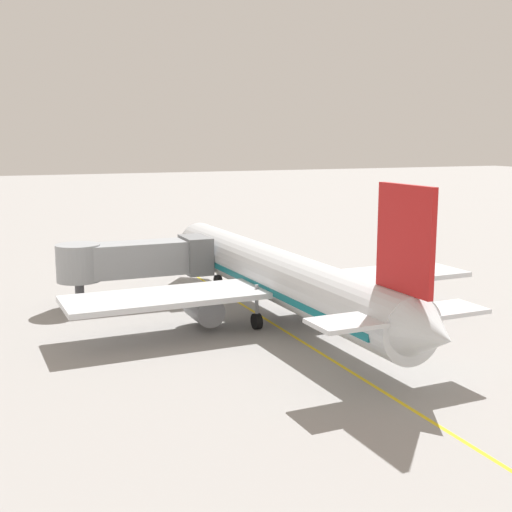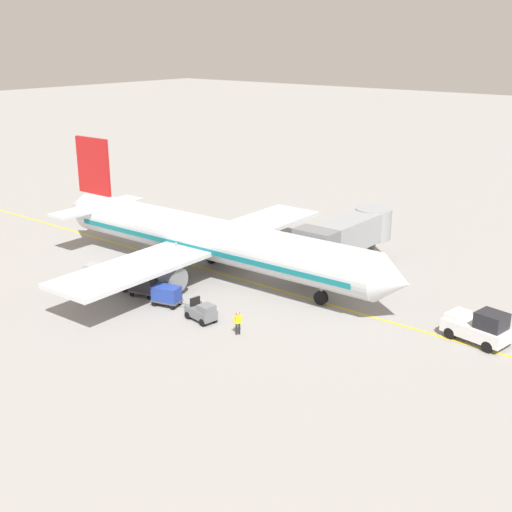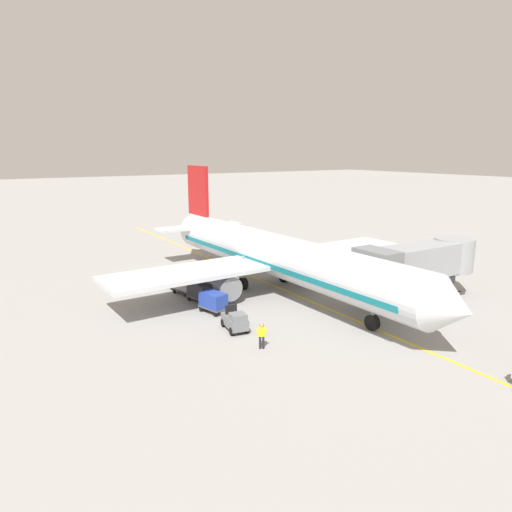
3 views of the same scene
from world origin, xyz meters
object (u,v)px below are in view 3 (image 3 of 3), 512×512
(baggage_tug_lead, at_px, (235,321))
(jet_bridge, at_px, (419,261))
(baggage_cart_third_in_train, at_px, (185,283))
(baggage_cart_tail_end, at_px, (171,277))
(baggage_cart_second_in_train, at_px, (200,291))
(baggage_cart_front, at_px, (213,301))
(parked_airliner, at_px, (275,255))
(ground_crew_wing_walker, at_px, (262,335))

(baggage_tug_lead, bearing_deg, jet_bridge, 170.84)
(baggage_cart_third_in_train, bearing_deg, baggage_cart_tail_end, -85.20)
(baggage_cart_second_in_train, height_order, baggage_cart_tail_end, same)
(baggage_cart_front, xyz_separation_m, baggage_cart_third_in_train, (-0.09, -5.63, 0.00))
(jet_bridge, relative_size, baggage_cart_second_in_train, 4.05)
(parked_airliner, relative_size, baggage_cart_second_in_train, 12.51)
(jet_bridge, bearing_deg, baggage_cart_front, -23.34)
(jet_bridge, distance_m, baggage_tug_lead, 16.30)
(baggage_cart_third_in_train, bearing_deg, baggage_cart_second_in_train, 94.30)
(baggage_cart_second_in_train, bearing_deg, baggage_cart_front, 84.24)
(parked_airliner, relative_size, baggage_cart_third_in_train, 12.51)
(baggage_cart_front, relative_size, ground_crew_wing_walker, 1.76)
(jet_bridge, height_order, baggage_cart_front, jet_bridge)
(baggage_cart_tail_end, bearing_deg, baggage_tug_lead, 88.67)
(jet_bridge, bearing_deg, baggage_cart_second_in_train, -32.32)
(baggage_tug_lead, distance_m, baggage_cart_third_in_train, 9.75)
(parked_airliner, height_order, jet_bridge, parked_airliner)
(baggage_cart_third_in_train, xyz_separation_m, ground_crew_wing_walker, (0.61, 13.31, 0.00))
(jet_bridge, height_order, baggage_cart_second_in_train, jet_bridge)
(baggage_cart_second_in_train, relative_size, baggage_cart_third_in_train, 1.00)
(baggage_tug_lead, bearing_deg, ground_crew_wing_walker, 88.31)
(baggage_cart_front, relative_size, baggage_cart_second_in_train, 1.00)
(ground_crew_wing_walker, bearing_deg, baggage_cart_front, -93.87)
(baggage_cart_tail_end, bearing_deg, ground_crew_wing_walker, 88.59)
(parked_airliner, xyz_separation_m, baggage_cart_second_in_train, (7.10, -0.58, -2.24))
(parked_airliner, xyz_separation_m, baggage_tug_lead, (7.81, 6.45, -2.47))
(baggage_cart_third_in_train, relative_size, ground_crew_wing_walker, 1.76)
(baggage_tug_lead, xyz_separation_m, baggage_cart_front, (-0.41, -4.11, 0.24))
(baggage_cart_third_in_train, bearing_deg, baggage_tug_lead, 87.03)
(baggage_cart_third_in_train, relative_size, baggage_cart_tail_end, 1.00)
(baggage_cart_tail_end, relative_size, ground_crew_wing_walker, 1.76)
(jet_bridge, xyz_separation_m, baggage_tug_lead, (15.86, -2.56, -2.74))
(jet_bridge, distance_m, ground_crew_wing_walker, 16.19)
(jet_bridge, bearing_deg, baggage_cart_tail_end, -43.75)
(baggage_cart_front, bearing_deg, ground_crew_wing_walker, 86.13)
(baggage_tug_lead, relative_size, baggage_cart_second_in_train, 0.89)
(baggage_cart_second_in_train, height_order, ground_crew_wing_walker, ground_crew_wing_walker)
(parked_airliner, height_order, baggage_cart_front, parked_airliner)
(baggage_cart_tail_end, bearing_deg, baggage_cart_third_in_train, 94.80)
(baggage_cart_second_in_train, bearing_deg, parked_airliner, 175.35)
(baggage_tug_lead, height_order, baggage_cart_tail_end, baggage_tug_lead)
(parked_airliner, relative_size, ground_crew_wing_walker, 22.06)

